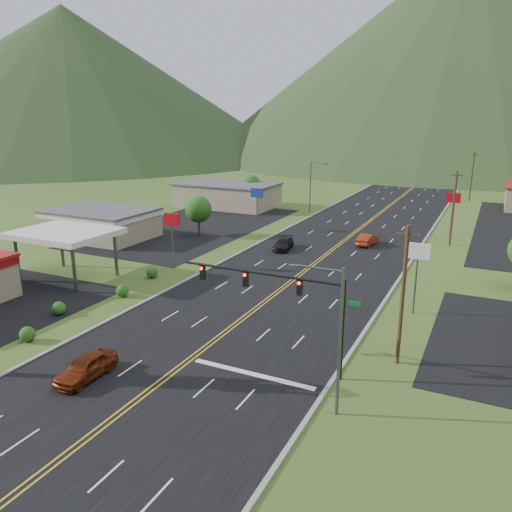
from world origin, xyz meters
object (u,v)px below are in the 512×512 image
at_px(gas_canopy, 65,234).
at_px(streetlight_west, 312,183).
at_px(car_red_far, 368,240).
at_px(car_dark_mid, 283,244).
at_px(streetlight_east, 335,332).
at_px(traffic_signal, 285,295).
at_px(car_red_near, 86,368).

bearing_deg(gas_canopy, streetlight_west, 77.87).
distance_m(streetlight_west, car_red_far, 25.40).
xyz_separation_m(streetlight_west, car_red_far, (15.19, -19.87, -4.41)).
bearing_deg(gas_canopy, car_dark_mid, 52.52).
distance_m(streetlight_east, streetlight_west, 64.21).
relative_size(streetlight_east, gas_canopy, 0.90).
xyz_separation_m(traffic_signal, gas_canopy, (-28.48, 8.00, -0.46)).
bearing_deg(gas_canopy, car_red_far, 47.80).
height_order(gas_canopy, car_red_near, gas_canopy).
relative_size(streetlight_east, streetlight_west, 1.00).
relative_size(car_red_near, car_red_far, 1.02).
bearing_deg(gas_canopy, car_red_near, -41.57).
bearing_deg(car_dark_mid, gas_canopy, -135.84).
distance_m(traffic_signal, car_red_far, 36.54).
height_order(traffic_signal, streetlight_east, streetlight_east).
relative_size(streetlight_west, car_red_far, 1.93).
height_order(streetlight_west, car_red_near, streetlight_west).
bearing_deg(traffic_signal, streetlight_east, -40.39).
bearing_deg(car_red_near, car_red_far, 79.11).
bearing_deg(car_red_near, traffic_signal, 32.97).
bearing_deg(car_red_far, streetlight_west, -45.40).
distance_m(streetlight_east, car_red_near, 16.83).
xyz_separation_m(gas_canopy, car_red_near, (17.27, -15.32, -4.06)).
bearing_deg(traffic_signal, streetlight_west, 107.97).
distance_m(streetlight_east, car_dark_mid, 37.47).
relative_size(traffic_signal, car_red_far, 2.81).
relative_size(car_dark_mid, car_red_far, 1.05).
bearing_deg(car_dark_mid, traffic_signal, -75.40).
bearing_deg(car_red_far, car_dark_mid, 44.23).
bearing_deg(car_dark_mid, car_red_near, -96.61).
relative_size(traffic_signal, car_dark_mid, 2.69).
bearing_deg(streetlight_east, streetlight_west, 110.86).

